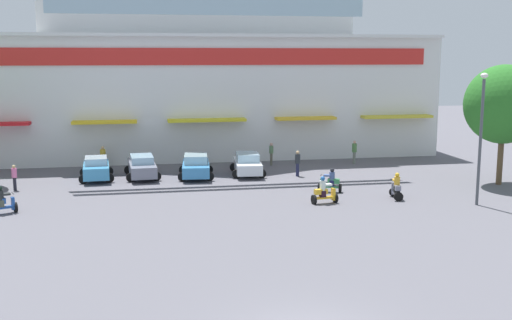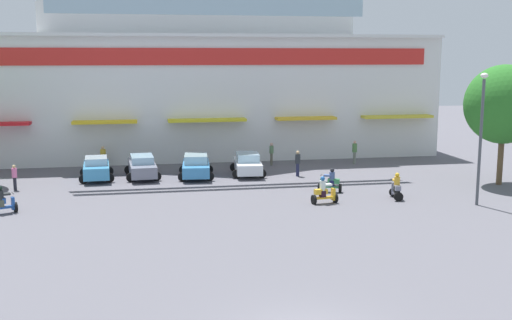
% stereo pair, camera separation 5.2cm
% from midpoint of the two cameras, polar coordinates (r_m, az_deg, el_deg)
% --- Properties ---
extents(ground_plane, '(128.00, 128.00, 0.00)m').
position_cam_midpoint_polar(ground_plane, '(30.51, -1.54, -5.64)').
color(ground_plane, '#5A5860').
extents(colonial_building, '(37.48, 16.85, 18.34)m').
position_cam_midpoint_polar(colonial_building, '(52.42, -5.54, 9.48)').
color(colonial_building, silver).
rests_on(colonial_building, ground).
extents(plaza_tree_1, '(4.92, 4.42, 7.48)m').
position_cam_midpoint_polar(plaza_tree_1, '(41.27, 21.76, 4.76)').
color(plaza_tree_1, brown).
rests_on(plaza_tree_1, ground).
extents(parked_car_0, '(2.36, 3.90, 1.50)m').
position_cam_midpoint_polar(parked_car_0, '(41.70, -14.49, -0.74)').
color(parked_car_0, '#4196CB').
rests_on(parked_car_0, ground).
extents(parked_car_1, '(2.43, 4.55, 1.49)m').
position_cam_midpoint_polar(parked_car_1, '(41.79, -10.46, -0.57)').
color(parked_car_1, slate).
rests_on(parked_car_1, ground).
extents(parked_car_2, '(2.55, 4.12, 1.55)m').
position_cam_midpoint_polar(parked_car_2, '(41.26, -5.58, -0.57)').
color(parked_car_2, '#3E8AC8').
rests_on(parked_car_2, ground).
extents(parked_car_3, '(2.48, 4.25, 1.49)m').
position_cam_midpoint_polar(parked_car_3, '(42.09, -0.83, -0.35)').
color(parked_car_3, white).
rests_on(parked_car_3, ground).
extents(scooter_rider_0, '(0.73, 1.37, 1.53)m').
position_cam_midpoint_polar(scooter_rider_0, '(35.87, 12.73, -2.52)').
color(scooter_rider_0, black).
rests_on(scooter_rider_0, ground).
extents(scooter_rider_2, '(1.47, 1.03, 1.45)m').
position_cam_midpoint_polar(scooter_rider_2, '(37.02, 6.79, -2.04)').
color(scooter_rider_2, black).
rests_on(scooter_rider_2, ground).
extents(scooter_rider_3, '(1.49, 0.73, 1.52)m').
position_cam_midpoint_polar(scooter_rider_3, '(34.15, 6.24, -2.97)').
color(scooter_rider_3, black).
rests_on(scooter_rider_3, ground).
extents(scooter_rider_4, '(1.41, 0.98, 1.46)m').
position_cam_midpoint_polar(scooter_rider_4, '(34.31, -22.28, -3.61)').
color(scooter_rider_4, black).
rests_on(scooter_rider_4, ground).
extents(pedestrian_0, '(0.39, 0.39, 1.56)m').
position_cam_midpoint_polar(pedestrian_0, '(39.89, -21.35, -1.36)').
color(pedestrian_0, '#23232C').
rests_on(pedestrian_0, ground).
extents(pedestrian_1, '(0.39, 0.39, 1.69)m').
position_cam_midpoint_polar(pedestrian_1, '(45.63, 1.38, 0.73)').
color(pedestrian_1, '#575345').
rests_on(pedestrian_1, ground).
extents(pedestrian_2, '(0.48, 0.48, 1.73)m').
position_cam_midpoint_polar(pedestrian_2, '(41.62, 3.80, -0.15)').
color(pedestrian_2, '#212443').
rests_on(pedestrian_2, ground).
extents(pedestrian_3, '(0.41, 0.41, 1.75)m').
position_cam_midpoint_polar(pedestrian_3, '(46.83, 8.99, 0.85)').
color(pedestrian_3, slate).
rests_on(pedestrian_3, ground).
extents(pedestrian_4, '(0.49, 0.49, 1.59)m').
position_cam_midpoint_polar(pedestrian_4, '(45.85, -13.91, 0.37)').
color(pedestrian_4, black).
rests_on(pedestrian_4, ground).
extents(streetlamp_near, '(0.40, 0.40, 7.11)m').
position_cam_midpoint_polar(streetlamp_near, '(35.13, 19.93, 2.66)').
color(streetlamp_near, '#474C51').
rests_on(streetlamp_near, ground).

